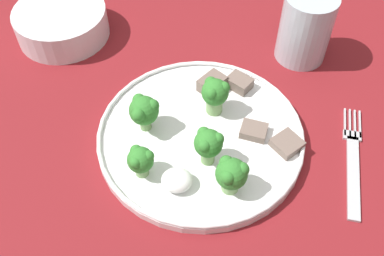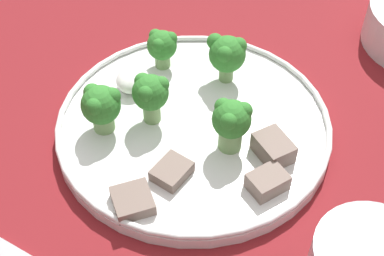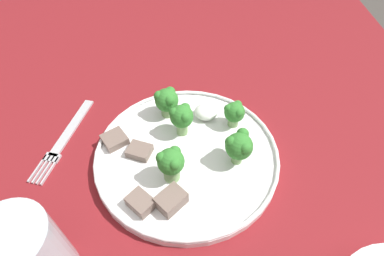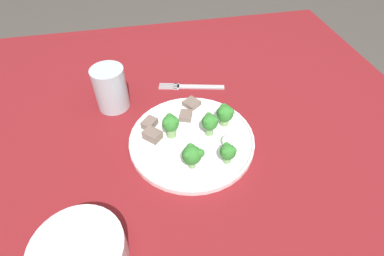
% 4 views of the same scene
% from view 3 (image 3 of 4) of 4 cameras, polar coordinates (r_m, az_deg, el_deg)
% --- Properties ---
extents(table, '(1.05, 1.17, 0.74)m').
position_cam_3_polar(table, '(0.54, -7.22, -11.64)').
color(table, maroon).
rests_on(table, ground_plane).
extents(dinner_plate, '(0.27, 0.27, 0.02)m').
position_cam_3_polar(dinner_plate, '(0.45, -1.00, -4.77)').
color(dinner_plate, white).
rests_on(dinner_plate, table).
extents(fork, '(0.06, 0.18, 0.00)m').
position_cam_3_polar(fork, '(0.53, -22.94, -1.60)').
color(fork, '#B2B2B7').
rests_on(fork, table).
extents(broccoli_floret_near_rim_left, '(0.04, 0.04, 0.05)m').
position_cam_3_polar(broccoli_floret_near_rim_left, '(0.45, -1.97, 2.12)').
color(broccoli_floret_near_rim_left, '#7FA866').
rests_on(broccoli_floret_near_rim_left, dinner_plate).
extents(broccoli_floret_center_left, '(0.04, 0.04, 0.06)m').
position_cam_3_polar(broccoli_floret_center_left, '(0.40, -4.04, -6.60)').
color(broccoli_floret_center_left, '#7FA866').
rests_on(broccoli_floret_center_left, dinner_plate).
extents(broccoli_floret_back_left, '(0.03, 0.03, 0.04)m').
position_cam_3_polar(broccoli_floret_back_left, '(0.47, 8.09, 2.96)').
color(broccoli_floret_back_left, '#7FA866').
rests_on(broccoli_floret_back_left, dinner_plate).
extents(broccoli_floret_front_left, '(0.04, 0.04, 0.05)m').
position_cam_3_polar(broccoli_floret_front_left, '(0.49, -4.85, 5.26)').
color(broccoli_floret_front_left, '#7FA866').
rests_on(broccoli_floret_front_left, dinner_plate).
extents(broccoli_floret_center_back, '(0.04, 0.04, 0.05)m').
position_cam_3_polar(broccoli_floret_center_back, '(0.42, 8.95, -3.42)').
color(broccoli_floret_center_back, '#7FA866').
rests_on(broccoli_floret_center_back, dinner_plate).
extents(meat_slice_front_slice, '(0.04, 0.04, 0.01)m').
position_cam_3_polar(meat_slice_front_slice, '(0.45, -9.98, -4.35)').
color(meat_slice_front_slice, '#756056').
rests_on(meat_slice_front_slice, dinner_plate).
extents(meat_slice_middle_slice, '(0.05, 0.05, 0.02)m').
position_cam_3_polar(meat_slice_middle_slice, '(0.40, -3.99, -13.53)').
color(meat_slice_middle_slice, '#756056').
rests_on(meat_slice_middle_slice, dinner_plate).
extents(meat_slice_rear_slice, '(0.04, 0.04, 0.02)m').
position_cam_3_polar(meat_slice_rear_slice, '(0.40, -10.00, -13.81)').
color(meat_slice_rear_slice, '#756056').
rests_on(meat_slice_rear_slice, dinner_plate).
extents(meat_slice_edge_slice, '(0.05, 0.05, 0.01)m').
position_cam_3_polar(meat_slice_edge_slice, '(0.47, -14.53, -2.11)').
color(meat_slice_edge_slice, '#756056').
rests_on(meat_slice_edge_slice, dinner_plate).
extents(sauce_dollop, '(0.04, 0.03, 0.02)m').
position_cam_3_polar(sauce_dollop, '(0.49, 2.70, 3.09)').
color(sauce_dollop, white).
rests_on(sauce_dollop, dinner_plate).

